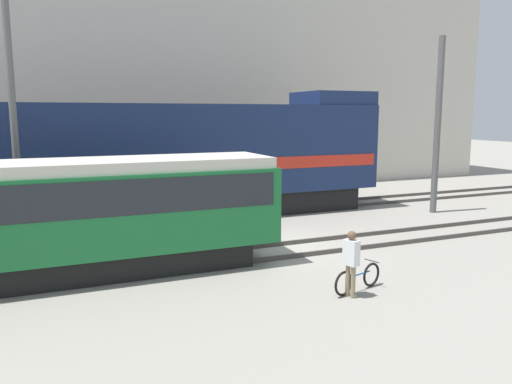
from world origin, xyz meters
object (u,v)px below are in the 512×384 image
(streetcar, at_px, (36,214))
(freight_locomotive, at_px, (154,160))
(person, at_px, (351,257))
(utility_pole_center, at_px, (11,91))
(bicycle, at_px, (358,279))
(utility_pole_right, at_px, (438,126))

(streetcar, bearing_deg, freight_locomotive, 55.91)
(person, height_order, utility_pole_center, utility_pole_center)
(freight_locomotive, relative_size, utility_pole_center, 2.00)
(bicycle, bearing_deg, streetcar, 151.81)
(bicycle, relative_size, utility_pole_right, 0.21)
(bicycle, bearing_deg, utility_pole_right, 38.72)
(streetcar, xyz_separation_m, person, (6.75, -4.09, -0.81))
(freight_locomotive, height_order, person, freight_locomotive)
(streetcar, height_order, utility_pole_right, utility_pole_right)
(bicycle, height_order, utility_pole_center, utility_pole_center)
(utility_pole_center, bearing_deg, utility_pole_right, 0.00)
(freight_locomotive, bearing_deg, bicycle, -74.53)
(freight_locomotive, bearing_deg, person, -76.92)
(streetcar, bearing_deg, bicycle, -28.19)
(utility_pole_center, bearing_deg, bicycle, -42.51)
(bicycle, distance_m, utility_pole_right, 11.75)
(utility_pole_right, bearing_deg, bicycle, -141.28)
(person, height_order, utility_pole_right, utility_pole_right)
(utility_pole_center, xyz_separation_m, utility_pole_right, (16.42, 0.00, -1.19))
(streetcar, relative_size, utility_pole_right, 1.68)
(freight_locomotive, height_order, utility_pole_right, utility_pole_right)
(freight_locomotive, xyz_separation_m, utility_pole_right, (11.59, -3.19, 1.31))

